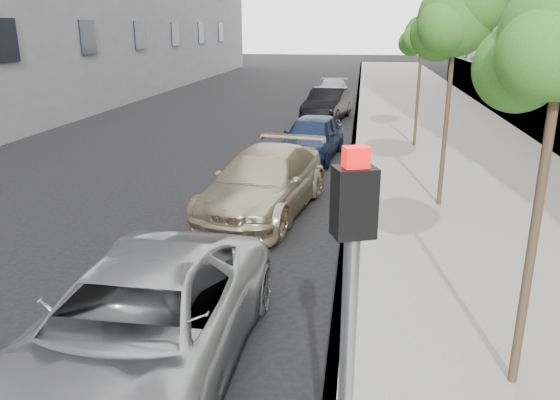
% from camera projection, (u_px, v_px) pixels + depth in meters
% --- Properties ---
extents(sidewalk, '(6.40, 72.00, 0.14)m').
position_uv_depth(sidewalk, '(420.00, 108.00, 27.24)').
color(sidewalk, gray).
rests_on(sidewalk, ground).
extents(curb, '(0.15, 72.00, 0.14)m').
position_uv_depth(curb, '(357.00, 107.00, 27.68)').
color(curb, '#9E9B93').
rests_on(curb, ground).
extents(tree_mid, '(1.85, 1.65, 4.90)m').
position_uv_depth(tree_mid, '(457.00, 18.00, 11.08)').
color(tree_mid, '#38281C').
rests_on(tree_mid, sidewalk).
extents(tree_far, '(1.53, 1.33, 4.36)m').
position_uv_depth(tree_far, '(423.00, 34.00, 17.32)').
color(tree_far, '#38281C').
rests_on(tree_far, sidewalk).
extents(signal_pole, '(0.29, 0.25, 3.17)m').
position_uv_depth(signal_pole, '(348.00, 332.00, 3.44)').
color(signal_pole, '#939699').
rests_on(signal_pole, sidewalk).
extents(minivan, '(2.36, 5.02, 1.39)m').
position_uv_depth(minivan, '(139.00, 328.00, 6.19)').
color(minivan, '#9C9DA0').
rests_on(minivan, ground).
extents(suv, '(2.68, 5.03, 1.39)m').
position_uv_depth(suv, '(264.00, 182.00, 11.98)').
color(suv, tan).
rests_on(suv, ground).
extents(sedan_blue, '(2.07, 4.12, 1.35)m').
position_uv_depth(sedan_blue, '(312.00, 137.00, 17.04)').
color(sedan_blue, '#101C37').
rests_on(sedan_blue, ground).
extents(sedan_black, '(2.13, 4.36, 1.38)m').
position_uv_depth(sedan_black, '(327.00, 104.00, 24.03)').
color(sedan_black, black).
rests_on(sedan_black, ground).
extents(sedan_rear, '(1.88, 4.41, 1.27)m').
position_uv_depth(sedan_rear, '(333.00, 93.00, 28.78)').
color(sedan_rear, gray).
rests_on(sedan_rear, ground).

